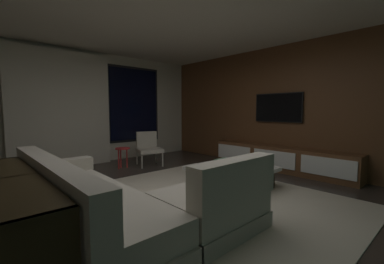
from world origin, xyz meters
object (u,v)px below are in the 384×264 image
Objects in this scene: console_table_behind_couch at (13,214)px; accent_chair_near_window at (148,147)px; coffee_table at (232,177)px; book_stack_on_coffee_table at (223,162)px; media_console at (281,159)px; sectional_couch at (121,206)px; mounted_tv at (278,108)px; side_stool at (122,152)px.

accent_chair_near_window is at bearing 40.47° from console_table_behind_couch.
coffee_table is 0.28m from book_stack_on_coffee_table.
book_stack_on_coffee_table is 0.10× the size of media_console.
sectional_couch is 2.28× the size of mounted_tv.
side_stool is (1.40, 2.71, 0.08)m from sectional_couch.
sectional_couch is at bearing -127.56° from accent_chair_near_window.
console_table_behind_couch is at bearing -179.09° from media_console.
media_console is 1.13m from mounted_tv.
coffee_table is at bearing 4.54° from sectional_couch.
book_stack_on_coffee_table is 0.64× the size of side_stool.
side_stool is 3.58m from mounted_tv.
mounted_tv is (0.18, 0.20, 1.10)m from media_console.
sectional_couch is 2.02m from book_stack_on_coffee_table.
book_stack_on_coffee_table is 2.34m from accent_chair_near_window.
mounted_tv reaches higher than side_stool.
accent_chair_near_window reaches higher than book_stack_on_coffee_table.
side_stool is 0.42× the size of mounted_tv.
side_stool is at bearing 104.54° from coffee_table.
side_stool is at bearing 133.37° from media_console.
mounted_tv is (1.92, -2.24, 0.92)m from accent_chair_near_window.
coffee_table is 2.23m from mounted_tv.
console_table_behind_couch is (-4.68, -0.07, 0.17)m from media_console.
mounted_tv is (2.55, -2.31, 0.98)m from side_stool.
sectional_couch is at bearing -171.37° from book_stack_on_coffee_table.
accent_chair_near_window is (0.03, 2.34, 0.02)m from book_stack_on_coffee_table.
side_stool is at bearing 48.16° from console_table_behind_couch.
coffee_table is at bearing 0.66° from console_table_behind_couch.
accent_chair_near_window is 0.71× the size of mounted_tv.
accent_chair_near_window is (-0.03, 2.48, 0.25)m from coffee_table.
side_stool is at bearing 137.83° from mounted_tv.
mounted_tv is at bearing 7.18° from coffee_table.
coffee_table is 2.49m from accent_chair_near_window.
media_console reaches higher than book_stack_on_coffee_table.
coffee_table is 1.06× the size of mounted_tv.
coffee_table is at bearing -89.31° from accent_chair_near_window.
side_stool reaches higher than coffee_table.
sectional_couch is 0.93m from console_table_behind_couch.
console_table_behind_couch reaches higher than book_stack_on_coffee_table.
coffee_table is 2.98m from console_table_behind_couch.
book_stack_on_coffee_table is 0.14× the size of console_table_behind_couch.
book_stack_on_coffee_table is at bearing 3.42° from console_table_behind_couch.
mounted_tv is 4.96m from console_table_behind_couch.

